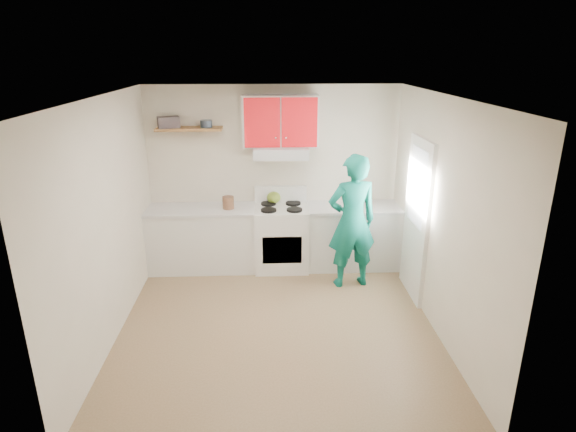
{
  "coord_description": "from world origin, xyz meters",
  "views": [
    {
      "loc": [
        -0.1,
        -4.82,
        3.03
      ],
      "look_at": [
        0.15,
        0.55,
        1.15
      ],
      "focal_mm": 29.56,
      "sensor_mm": 36.0,
      "label": 1
    }
  ],
  "objects_px": {
    "stove": "(281,238)",
    "crock": "(228,203)",
    "kettle": "(274,197)",
    "tin": "(206,124)",
    "person": "(352,222)"
  },
  "relations": [
    {
      "from": "stove",
      "to": "crock",
      "type": "relative_size",
      "value": 4.7
    },
    {
      "from": "stove",
      "to": "person",
      "type": "bearing_deg",
      "value": -33.3
    },
    {
      "from": "kettle",
      "to": "person",
      "type": "xyz_separation_m",
      "value": [
        1.01,
        -0.82,
        -0.1
      ]
    },
    {
      "from": "stove",
      "to": "crock",
      "type": "xyz_separation_m",
      "value": [
        -0.75,
        -0.01,
        0.54
      ]
    },
    {
      "from": "kettle",
      "to": "person",
      "type": "height_order",
      "value": "person"
    },
    {
      "from": "person",
      "to": "crock",
      "type": "bearing_deg",
      "value": -30.0
    },
    {
      "from": "tin",
      "to": "crock",
      "type": "height_order",
      "value": "tin"
    },
    {
      "from": "crock",
      "to": "person",
      "type": "height_order",
      "value": "person"
    },
    {
      "from": "crock",
      "to": "person",
      "type": "relative_size",
      "value": 0.11
    },
    {
      "from": "kettle",
      "to": "crock",
      "type": "relative_size",
      "value": 1.04
    },
    {
      "from": "tin",
      "to": "crock",
      "type": "distance_m",
      "value": 1.14
    },
    {
      "from": "tin",
      "to": "person",
      "type": "xyz_separation_m",
      "value": [
        1.93,
        -0.77,
        -1.18
      ]
    },
    {
      "from": "kettle",
      "to": "crock",
      "type": "bearing_deg",
      "value": -152.51
    },
    {
      "from": "stove",
      "to": "tin",
      "type": "xyz_separation_m",
      "value": [
        -1.01,
        0.17,
        1.63
      ]
    },
    {
      "from": "kettle",
      "to": "crock",
      "type": "height_order",
      "value": "crock"
    }
  ]
}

